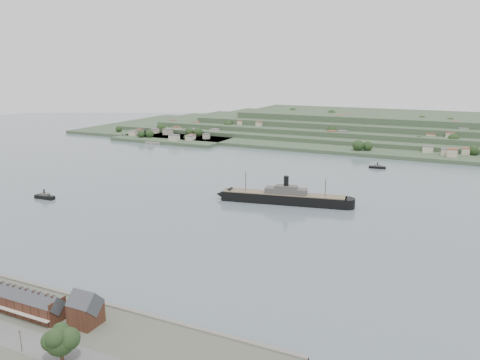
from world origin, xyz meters
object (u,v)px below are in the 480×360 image
at_px(gabled_building, 86,309).
at_px(steamship, 280,197).
at_px(tugboat, 45,196).
at_px(terrace_row, 7,297).
at_px(fig_tree, 60,340).

xyz_separation_m(gabled_building, steamship, (7.05, 189.20, -3.66)).
bearing_deg(tugboat, terrace_row, -47.00).
height_order(terrace_row, tugboat, terrace_row).
distance_m(terrace_row, fig_tree, 50.26).
relative_size(terrace_row, gabled_building, 3.95).
height_order(steamship, tugboat, steamship).
bearing_deg(steamship, terrace_row, -102.98).
distance_m(terrace_row, gabled_building, 37.74).
bearing_deg(steamship, gabled_building, -92.13).
xyz_separation_m(steamship, fig_tree, (2.45, -210.71, 5.63)).
height_order(terrace_row, gabled_building, gabled_building).
distance_m(gabled_building, steamship, 189.36).
height_order(terrace_row, fig_tree, fig_tree).
height_order(gabled_building, tugboat, gabled_building).
bearing_deg(tugboat, fig_tree, -41.17).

